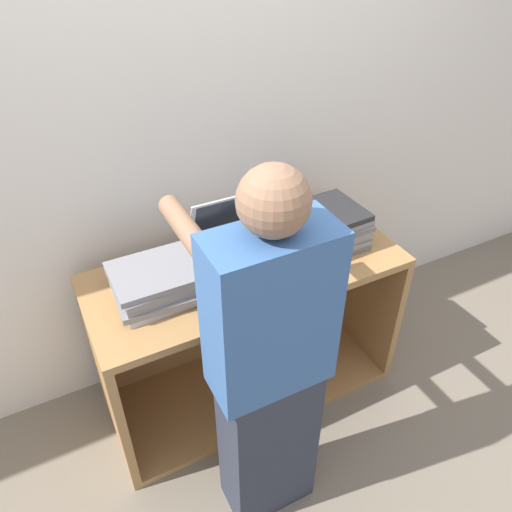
# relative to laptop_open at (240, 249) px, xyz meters

# --- Properties ---
(ground_plane) EXTENTS (12.00, 12.00, 0.00)m
(ground_plane) POSITION_rel_laptop_open_xyz_m (0.00, -0.35, -0.83)
(ground_plane) COLOR #756B5B
(wall_back) EXTENTS (8.00, 0.05, 2.40)m
(wall_back) POSITION_rel_laptop_open_xyz_m (0.00, 0.33, 0.37)
(wall_back) COLOR silver
(wall_back) RESTS_ON ground_plane
(cart) EXTENTS (1.38, 0.58, 0.77)m
(cart) POSITION_rel_laptop_open_xyz_m (0.00, 0.01, -0.44)
(cart) COLOR #A87A47
(cart) RESTS_ON ground_plane
(laptop_open) EXTENTS (0.35, 0.39, 0.27)m
(laptop_open) POSITION_rel_laptop_open_xyz_m (0.00, 0.00, 0.00)
(laptop_open) COLOR #B7B7BC
(laptop_open) RESTS_ON cart
(laptop_stack_left) EXTENTS (0.37, 0.30, 0.13)m
(laptop_stack_left) POSITION_rel_laptop_open_xyz_m (-0.38, -0.06, 0.01)
(laptop_stack_left) COLOR #B7B7BC
(laptop_stack_left) RESTS_ON cart
(laptop_stack_right) EXTENTS (0.37, 0.29, 0.18)m
(laptop_stack_right) POSITION_rel_laptop_open_xyz_m (0.38, -0.06, 0.03)
(laptop_stack_right) COLOR slate
(laptop_stack_right) RESTS_ON cart
(person) EXTENTS (0.40, 0.52, 1.54)m
(person) POSITION_rel_laptop_open_xyz_m (-0.18, -0.60, -0.06)
(person) COLOR #2D3342
(person) RESTS_ON ground_plane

